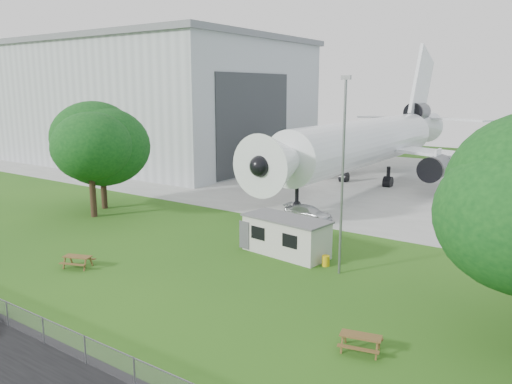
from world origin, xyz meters
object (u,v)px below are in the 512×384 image
Objects in this scene: hangar at (156,101)px; picnic_west at (78,267)px; site_cabin at (286,236)px; airliner at (370,140)px; picnic_east at (360,351)px.

picnic_west is (31.77, -38.47, -9.41)m from hangar.
hangar reaches higher than site_cabin.
hangar reaches higher than picnic_west.
picnic_west is at bearing -134.33° from site_cabin.
airliner is at bearing -0.22° from hangar.
picnic_east is at bearing -19.07° from picnic_west.
picnic_west is at bearing 168.53° from picnic_east.
airliner is 26.52× the size of picnic_east.
site_cabin reaches higher than picnic_east.
hangar is at bearing 108.88° from picnic_west.
site_cabin is at bearing -78.98° from airliner.
hangar is at bearing 145.51° from site_cabin.
airliner is 6.92× the size of site_cabin.
site_cabin is 13.48m from picnic_east.
picnic_east is (19.28, 0.54, 0.00)m from picnic_west.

